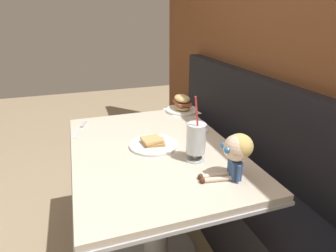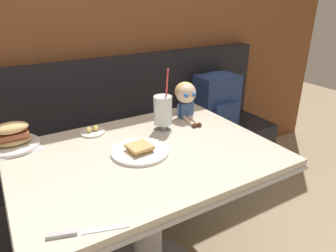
{
  "view_description": "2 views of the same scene",
  "coord_description": "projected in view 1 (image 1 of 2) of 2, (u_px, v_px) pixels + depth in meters",
  "views": [
    {
      "loc": [
        1.24,
        -0.16,
        1.39
      ],
      "look_at": [
        0.0,
        0.26,
        0.85
      ],
      "focal_mm": 30.0,
      "sensor_mm": 36.0,
      "label": 1
    },
    {
      "loc": [
        -0.51,
        -0.87,
        1.37
      ],
      "look_at": [
        0.1,
        0.16,
        0.85
      ],
      "focal_mm": 32.81,
      "sensor_mm": 36.0,
      "label": 2
    }
  ],
  "objects": [
    {
      "name": "wood_panel_wall",
      "position": [
        307.0,
        48.0,
        1.51
      ],
      "size": [
        4.4,
        0.08,
        2.4
      ],
      "primitive_type": "cube",
      "color": "brown",
      "rests_on": "ground"
    },
    {
      "name": "booth_bench",
      "position": [
        251.0,
        192.0,
        1.77
      ],
      "size": [
        2.6,
        0.48,
        1.0
      ],
      "color": "black",
      "rests_on": "ground"
    },
    {
      "name": "diner_table",
      "position": [
        154.0,
        181.0,
        1.51
      ],
      "size": [
        1.11,
        0.81,
        0.74
      ],
      "color": "beige",
      "rests_on": "ground"
    },
    {
      "name": "toast_plate",
      "position": [
        154.0,
        144.0,
        1.45
      ],
      "size": [
        0.25,
        0.25,
        0.04
      ],
      "color": "white",
      "rests_on": "diner_table"
    },
    {
      "name": "milkshake_glass",
      "position": [
        196.0,
        140.0,
        1.28
      ],
      "size": [
        0.1,
        0.1,
        0.32
      ],
      "color": "silver",
      "rests_on": "diner_table"
    },
    {
      "name": "sandwich_plate",
      "position": [
        182.0,
        105.0,
        1.93
      ],
      "size": [
        0.22,
        0.22,
        0.12
      ],
      "color": "white",
      "rests_on": "diner_table"
    },
    {
      "name": "butter_saucer",
      "position": [
        198.0,
        129.0,
        1.63
      ],
      "size": [
        0.12,
        0.12,
        0.04
      ],
      "color": "white",
      "rests_on": "diner_table"
    },
    {
      "name": "butter_knife",
      "position": [
        82.0,
        127.0,
        1.68
      ],
      "size": [
        0.23,
        0.09,
        0.01
      ],
      "color": "silver",
      "rests_on": "diner_table"
    },
    {
      "name": "seated_doll",
      "position": [
        237.0,
        150.0,
        1.13
      ],
      "size": [
        0.13,
        0.23,
        0.2
      ],
      "color": "#385689",
      "rests_on": "diner_table"
    }
  ]
}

